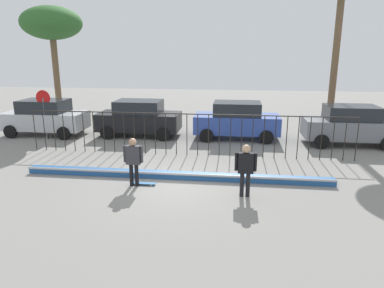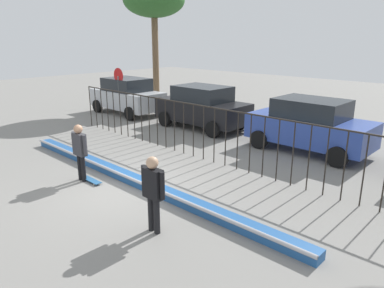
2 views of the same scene
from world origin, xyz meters
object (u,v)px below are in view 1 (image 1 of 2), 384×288
object	(u,v)px
parked_car_silver	(45,117)
parked_car_gray	(350,125)
camera_operator	(246,166)
parked_car_black	(139,118)
palm_tree_short	(52,25)
skateboard	(144,183)
skateboarder	(133,158)
parked_car_blue	(237,120)
stop_sign	(44,108)

from	to	relation	value
parked_car_silver	parked_car_gray	xyz separation A→B (m)	(15.61, -0.14, 0.00)
camera_operator	parked_car_black	size ratio (longest dim) A/B	0.39
parked_car_silver	palm_tree_short	world-z (taller)	palm_tree_short
camera_operator	parked_car_silver	distance (m)	12.71
parked_car_black	palm_tree_short	size ratio (longest dim) A/B	0.62
skateboard	parked_car_gray	world-z (taller)	parked_car_gray
skateboarder	parked_car_gray	distance (m)	10.96
parked_car_black	palm_tree_short	xyz separation A→B (m)	(-5.50, 2.07, 4.88)
parked_car_black	skateboarder	bearing A→B (deg)	-72.82
parked_car_blue	stop_sign	xyz separation A→B (m)	(-9.76, -1.22, 0.64)
parked_car_black	stop_sign	distance (m)	4.82
skateboard	parked_car_gray	size ratio (longest dim) A/B	0.19
parked_car_black	parked_car_gray	size ratio (longest dim) A/B	1.00
parked_car_black	camera_operator	bearing A→B (deg)	-50.87
parked_car_blue	palm_tree_short	bearing A→B (deg)	172.74
parked_car_gray	palm_tree_short	size ratio (longest dim) A/B	0.62
camera_operator	stop_sign	distance (m)	11.90
parked_car_blue	skateboarder	bearing A→B (deg)	-111.84
parked_car_blue	parked_car_silver	bearing A→B (deg)	-174.10
parked_car_silver	skateboarder	bearing A→B (deg)	-46.83
stop_sign	skateboarder	bearing A→B (deg)	-42.74
skateboarder	parked_car_gray	world-z (taller)	parked_car_gray
skateboarder	skateboard	bearing A→B (deg)	8.76
skateboard	parked_car_silver	bearing A→B (deg)	121.89
parked_car_gray	skateboarder	bearing A→B (deg)	-144.69
parked_car_gray	stop_sign	xyz separation A→B (m)	(-15.16, -0.67, 0.64)
stop_sign	parked_car_black	bearing A→B (deg)	14.44
camera_operator	parked_car_gray	distance (m)	8.66
skateboarder	palm_tree_short	xyz separation A→B (m)	(-7.26, 9.15, 4.86)
stop_sign	camera_operator	bearing A→B (deg)	-32.20
parked_car_blue	palm_tree_short	world-z (taller)	palm_tree_short
skateboard	parked_car_gray	distance (m)	10.70
skateboard	camera_operator	world-z (taller)	camera_operator
skateboarder	palm_tree_short	distance (m)	12.65
camera_operator	parked_car_gray	size ratio (longest dim) A/B	0.39
parked_car_gray	palm_tree_short	distance (m)	16.96
palm_tree_short	parked_car_black	bearing A→B (deg)	-20.61
parked_car_silver	parked_car_gray	size ratio (longest dim) A/B	1.00
skateboarder	skateboard	world-z (taller)	skateboarder
palm_tree_short	parked_car_silver	bearing A→B (deg)	-80.14
skateboard	parked_car_blue	distance (m)	7.71
skateboarder	parked_car_black	xyz separation A→B (m)	(-1.75, 7.08, -0.02)
palm_tree_short	parked_car_gray	bearing A→B (deg)	-9.18
parked_car_silver	parked_car_black	xyz separation A→B (m)	(5.08, 0.38, 0.00)
parked_car_silver	palm_tree_short	distance (m)	5.47
parked_car_silver	parked_car_gray	bearing A→B (deg)	-2.90
parked_car_silver	parked_car_gray	distance (m)	15.61
skateboard	camera_operator	size ratio (longest dim) A/B	0.48
camera_operator	skateboard	bearing A→B (deg)	41.34
skateboarder	parked_car_silver	size ratio (longest dim) A/B	0.38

